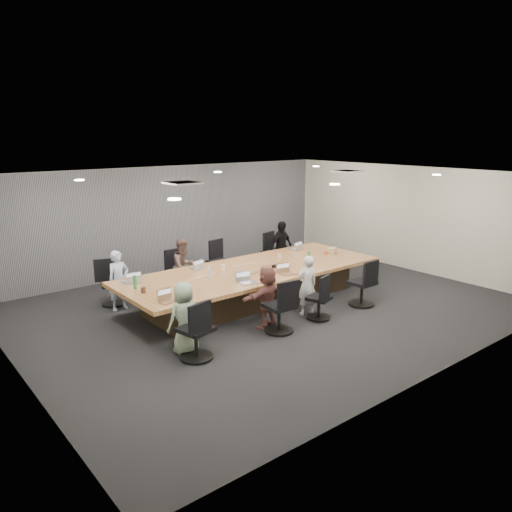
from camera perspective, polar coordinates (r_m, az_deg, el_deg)
floor at (r=10.81m, az=1.34°, el=-5.81°), size 10.00×8.00×0.00m
ceiling at (r=10.21m, az=1.43°, el=9.15°), size 10.00×8.00×0.00m
wall_back at (r=13.66m, az=-9.54°, el=4.26°), size 10.00×0.00×2.80m
wall_front at (r=7.91m, az=20.48°, el=-3.51°), size 10.00×0.00×2.80m
wall_left at (r=8.24m, az=-26.30°, el=-3.41°), size 0.00×8.00×2.80m
wall_right at (r=14.12m, az=17.11°, el=4.14°), size 0.00×8.00×2.80m
curtain at (r=13.60m, az=-9.38°, el=4.21°), size 9.80×0.04×2.80m
conference_table at (r=11.05m, az=-0.33°, el=-3.17°), size 6.00×2.20×0.74m
chair_0 at (r=11.23m, az=-16.06°, el=-3.45°), size 0.69×0.69×0.80m
chair_1 at (r=11.90m, az=-9.06°, el=-2.23°), size 0.54×0.54×0.75m
chair_2 at (r=12.52m, az=-4.17°, el=-1.00°), size 0.69×0.69×0.87m
chair_3 at (r=13.55m, az=1.88°, el=0.11°), size 0.67×0.67×0.83m
chair_4 at (r=8.34m, az=-6.89°, el=-8.85°), size 0.70×0.70×0.87m
chair_5 at (r=9.36m, az=2.65°, el=-6.20°), size 0.64×0.64×0.86m
chair_6 at (r=10.08m, az=7.20°, el=-5.20°), size 0.62×0.62×0.73m
chair_7 at (r=11.01m, az=12.02°, el=-3.41°), size 0.59×0.59×0.86m
person_0 at (r=10.86m, az=-15.42°, el=-2.70°), size 0.48×0.33×1.27m
laptop_0 at (r=10.34m, az=-14.22°, el=-2.81°), size 0.34×0.25×0.02m
person_1 at (r=11.53m, az=-8.24°, el=-1.23°), size 0.73×0.63×1.33m
laptop_1 at (r=11.05m, az=-6.79°, el=-1.39°), size 0.34×0.27×0.02m
person_3 at (r=13.23m, az=2.87°, el=1.02°), size 0.86×0.44×1.40m
laptop_3 at (r=12.83m, az=4.51°, el=0.81°), size 0.35×0.27×0.02m
person_4 at (r=8.55m, az=-8.19°, el=-6.97°), size 0.62×0.42×1.24m
laptop_4 at (r=8.96m, az=-10.03°, el=-5.18°), size 0.31×0.22×0.02m
person_5 at (r=9.55m, az=1.26°, el=-4.68°), size 1.17×0.58×1.21m
laptop_5 at (r=9.91m, az=-0.78°, el=-3.09°), size 0.37×0.29×0.02m
person_6 at (r=10.23m, az=5.84°, el=-3.35°), size 0.51×0.40×1.25m
laptop_6 at (r=10.57m, az=3.76°, el=-2.03°), size 0.36×0.28×0.02m
bottle_green_left at (r=9.83m, az=-13.66°, el=-2.91°), size 0.08×0.08×0.26m
bottle_green_right at (r=11.51m, az=6.05°, el=-0.13°), size 0.09×0.09×0.26m
bottle_clear at (r=10.27m, az=-5.34°, el=-1.88°), size 0.07×0.07×0.24m
cup_white_far at (r=10.91m, az=-3.73°, el=-1.28°), size 0.11×0.11×0.11m
cup_white_near at (r=11.95m, az=2.68°, el=0.05°), size 0.09×0.09×0.09m
mug_brown at (r=9.55m, az=-12.76°, el=-3.79°), size 0.13×0.13×0.12m
mic_left at (r=10.58m, az=-1.88°, el=-1.96°), size 0.17×0.14×0.03m
mic_right at (r=11.13m, az=2.41°, el=-1.17°), size 0.14×0.10×0.03m
stapler at (r=11.07m, az=2.14°, el=-1.15°), size 0.17×0.08×0.06m
canvas_bag at (r=12.46m, az=8.71°, el=0.60°), size 0.32×0.28×0.14m
snack_packet at (r=12.43m, az=8.31°, el=0.34°), size 0.24×0.22×0.04m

